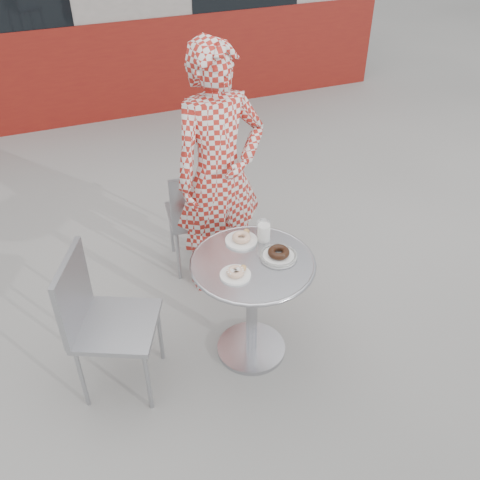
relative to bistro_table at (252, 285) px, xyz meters
name	(u,v)px	position (x,y,z in m)	size (l,w,h in m)	color
ground	(256,345)	(0.04, 0.02, -0.50)	(60.00, 60.00, 0.00)	gray
bistro_table	(252,285)	(0.00, 0.00, 0.00)	(0.66, 0.66, 0.67)	silver
chair_far	(198,234)	(-0.03, 0.90, -0.26)	(0.42, 0.42, 0.79)	#999BA0
chair_left	(119,348)	(-0.74, 0.06, -0.25)	(0.53, 0.53, 0.84)	#999BA0
seated_person	(219,174)	(0.07, 0.69, 0.30)	(0.59, 0.39, 1.61)	#A9221A
plate_far	(242,239)	(0.01, 0.19, 0.18)	(0.18, 0.18, 0.05)	white
plate_near	(236,273)	(-0.12, -0.07, 0.18)	(0.16, 0.16, 0.04)	white
plate_checker	(279,255)	(0.14, -0.01, 0.18)	(0.20, 0.20, 0.05)	white
milk_cup	(264,232)	(0.13, 0.15, 0.22)	(0.07, 0.07, 0.12)	white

